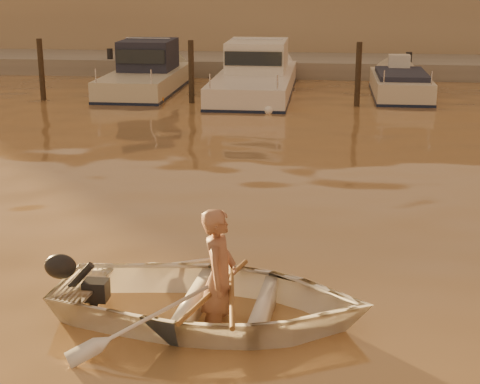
# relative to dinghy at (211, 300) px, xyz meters

# --- Properties ---
(ground_plane) EXTENTS (160.00, 160.00, 0.00)m
(ground_plane) POSITION_rel_dinghy_xyz_m (2.49, 1.48, -0.28)
(ground_plane) COLOR brown
(ground_plane) RESTS_ON ground
(dinghy) EXTENTS (4.07, 3.05, 0.80)m
(dinghy) POSITION_rel_dinghy_xyz_m (0.00, 0.00, 0.00)
(dinghy) COLOR white
(dinghy) RESTS_ON ground_plane
(person) EXTENTS (0.46, 0.66, 1.74)m
(person) POSITION_rel_dinghy_xyz_m (0.10, -0.01, 0.29)
(person) COLOR #9B674D
(person) RESTS_ON dinghy
(outboard_motor) EXTENTS (0.93, 0.47, 0.70)m
(outboard_motor) POSITION_rel_dinghy_xyz_m (-1.50, 0.11, -0.00)
(outboard_motor) COLOR black
(outboard_motor) RESTS_ON dinghy
(oar_port) EXTENTS (0.34, 2.09, 0.13)m
(oar_port) POSITION_rel_dinghy_xyz_m (0.25, -0.02, 0.14)
(oar_port) COLOR brown
(oar_port) RESTS_ON dinghy
(oar_starboard) EXTENTS (0.57, 2.05, 0.13)m
(oar_starboard) POSITION_rel_dinghy_xyz_m (0.05, -0.00, 0.14)
(oar_starboard) COLOR brown
(oar_starboard) RESTS_ON dinghy
(moored_boat_1) EXTENTS (2.25, 6.69, 1.75)m
(moored_boat_1) POSITION_rel_dinghy_xyz_m (-5.07, 17.48, 0.34)
(moored_boat_1) COLOR beige
(moored_boat_1) RESTS_ON ground_plane
(moored_boat_2) EXTENTS (2.55, 8.44, 1.75)m
(moored_boat_2) POSITION_rel_dinghy_xyz_m (-1.15, 17.48, 0.34)
(moored_boat_2) COLOR silver
(moored_boat_2) RESTS_ON ground_plane
(moored_boat_3) EXTENTS (1.82, 5.35, 0.95)m
(moored_boat_3) POSITION_rel_dinghy_xyz_m (3.83, 17.48, -0.06)
(moored_boat_3) COLOR beige
(moored_boat_3) RESTS_ON ground_plane
(piling_0) EXTENTS (0.18, 0.18, 2.20)m
(piling_0) POSITION_rel_dinghy_xyz_m (-8.01, 15.28, 0.62)
(piling_0) COLOR #2D2319
(piling_0) RESTS_ON ground_plane
(piling_1) EXTENTS (0.18, 0.18, 2.20)m
(piling_1) POSITION_rel_dinghy_xyz_m (-3.01, 15.28, 0.62)
(piling_1) COLOR #2D2319
(piling_1) RESTS_ON ground_plane
(piling_2) EXTENTS (0.18, 0.18, 2.20)m
(piling_2) POSITION_rel_dinghy_xyz_m (2.29, 15.28, 0.62)
(piling_2) COLOR #2D2319
(piling_2) RESTS_ON ground_plane
(fender_b) EXTENTS (0.30, 0.30, 0.30)m
(fender_b) POSITION_rel_dinghy_xyz_m (-4.07, 15.22, -0.18)
(fender_b) COLOR orange
(fender_b) RESTS_ON ground_plane
(fender_c) EXTENTS (0.30, 0.30, 0.30)m
(fender_c) POSITION_rel_dinghy_xyz_m (-0.38, 13.73, -0.18)
(fender_c) COLOR white
(fender_c) RESTS_ON ground_plane
(quay) EXTENTS (52.00, 4.00, 1.00)m
(quay) POSITION_rel_dinghy_xyz_m (2.49, 22.98, -0.13)
(quay) COLOR gray
(quay) RESTS_ON ground_plane
(waterfront_building) EXTENTS (46.00, 7.00, 4.80)m
(waterfront_building) POSITION_rel_dinghy_xyz_m (2.49, 28.48, 2.12)
(waterfront_building) COLOR #9E8466
(waterfront_building) RESTS_ON quay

